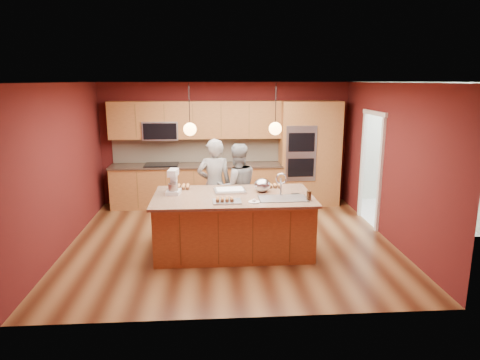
{
  "coord_description": "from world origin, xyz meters",
  "views": [
    {
      "loc": [
        -0.32,
        -7.03,
        2.73
      ],
      "look_at": [
        0.15,
        -0.1,
        1.11
      ],
      "focal_mm": 32.0,
      "sensor_mm": 36.0,
      "label": 1
    }
  ],
  "objects": [
    {
      "name": "person_left",
      "position": [
        -0.27,
        0.54,
        0.86
      ],
      "size": [
        0.66,
        0.46,
        1.72
      ],
      "primitive_type": "imported",
      "rotation": [
        0.0,
        0.0,
        3.22
      ],
      "color": "black",
      "rests_on": "floor"
    },
    {
      "name": "island",
      "position": [
        0.03,
        -0.43,
        0.48
      ],
      "size": [
        2.54,
        1.42,
        1.32
      ],
      "color": "brown",
      "rests_on": "floor"
    },
    {
      "name": "cooling_rack",
      "position": [
        -0.1,
        -0.81,
        0.95
      ],
      "size": [
        0.43,
        0.31,
        0.02
      ],
      "primitive_type": "cube",
      "rotation": [
        0.0,
        0.0,
        0.02
      ],
      "color": "#9EA0A5",
      "rests_on": "island"
    },
    {
      "name": "pendant_right",
      "position": [
        0.68,
        -0.42,
        2.0
      ],
      "size": [
        0.2,
        0.2,
        0.8
      ],
      "color": "black",
      "rests_on": "ceiling"
    },
    {
      "name": "wall_left",
      "position": [
        -2.75,
        0.0,
        1.35
      ],
      "size": [
        0.0,
        5.0,
        5.0
      ],
      "primitive_type": "plane",
      "rotation": [
        1.57,
        0.0,
        1.57
      ],
      "color": "#4E1414",
      "rests_on": "ground"
    },
    {
      "name": "wall_front",
      "position": [
        0.0,
        -2.5,
        1.35
      ],
      "size": [
        5.5,
        0.0,
        5.5
      ],
      "primitive_type": "plane",
      "rotation": [
        -1.57,
        0.0,
        0.0
      ],
      "color": "#4E1414",
      "rests_on": "ground"
    },
    {
      "name": "mixing_bowl",
      "position": [
        0.51,
        -0.23,
        1.05
      ],
      "size": [
        0.27,
        0.27,
        0.23
      ],
      "primitive_type": "ellipsoid",
      "color": "#B0B4B8",
      "rests_on": "island"
    },
    {
      "name": "plate",
      "position": [
        0.31,
        -0.86,
        0.94
      ],
      "size": [
        0.18,
        0.18,
        0.01
      ],
      "primitive_type": "cylinder",
      "color": "silver",
      "rests_on": "island"
    },
    {
      "name": "cupcakes_left",
      "position": [
        -0.81,
        0.06,
        0.97
      ],
      "size": [
        0.23,
        0.23,
        0.07
      ],
      "primitive_type": null,
      "color": "#D18A48",
      "rests_on": "island"
    },
    {
      "name": "stand_mixer",
      "position": [
        -0.94,
        -0.25,
        1.11
      ],
      "size": [
        0.24,
        0.32,
        0.4
      ],
      "rotation": [
        0.0,
        0.0,
        -0.13
      ],
      "color": "silver",
      "rests_on": "island"
    },
    {
      "name": "cupcakes_rack",
      "position": [
        -0.13,
        -0.84,
        0.99
      ],
      "size": [
        0.29,
        0.14,
        0.06
      ],
      "primitive_type": null,
      "color": "#D18A48",
      "rests_on": "island"
    },
    {
      "name": "wall_back",
      "position": [
        0.0,
        2.5,
        1.35
      ],
      "size": [
        5.5,
        0.0,
        5.5
      ],
      "primitive_type": "plane",
      "rotation": [
        1.57,
        0.0,
        0.0
      ],
      "color": "#4E1414",
      "rests_on": "ground"
    },
    {
      "name": "wall_right",
      "position": [
        2.75,
        0.0,
        1.35
      ],
      "size": [
        0.0,
        5.0,
        5.0
      ],
      "primitive_type": "plane",
      "rotation": [
        1.57,
        0.0,
        -1.57
      ],
      "color": "#4E1414",
      "rests_on": "ground"
    },
    {
      "name": "dryer",
      "position": [
        4.17,
        1.47,
        0.45
      ],
      "size": [
        0.62,
        0.63,
        0.9
      ],
      "primitive_type": "cube",
      "rotation": [
        0.0,
        0.0,
        -0.12
      ],
      "color": "silver",
      "rests_on": "floor"
    },
    {
      "name": "phone",
      "position": [
        1.03,
        -0.43,
        0.94
      ],
      "size": [
        0.14,
        0.09,
        0.01
      ],
      "primitive_type": "cube",
      "rotation": [
        0.0,
        0.0,
        0.21
      ],
      "color": "black",
      "rests_on": "island"
    },
    {
      "name": "cabinet_run",
      "position": [
        -0.68,
        2.25,
        0.98
      ],
      "size": [
        3.74,
        0.64,
        2.3
      ],
      "color": "brown",
      "rests_on": "floor"
    },
    {
      "name": "tumbler",
      "position": [
        1.16,
        -0.78,
        1.01
      ],
      "size": [
        0.07,
        0.07,
        0.14
      ],
      "primitive_type": "cylinder",
      "color": "#332112",
      "rests_on": "island"
    },
    {
      "name": "laundry_room",
      "position": [
        4.35,
        1.2,
        1.95
      ],
      "size": [
        2.6,
        2.7,
        2.7
      ],
      "color": "silver",
      "rests_on": "ground"
    },
    {
      "name": "floor",
      "position": [
        0.0,
        0.0,
        0.0
      ],
      "size": [
        5.5,
        5.5,
        0.0
      ],
      "primitive_type": "plane",
      "color": "#442110",
      "rests_on": "ground"
    },
    {
      "name": "person_right",
      "position": [
        0.14,
        0.54,
        0.81
      ],
      "size": [
        0.91,
        0.77,
        1.63
      ],
      "primitive_type": "imported",
      "rotation": [
        0.0,
        0.0,
        3.36
      ],
      "color": "slate",
      "rests_on": "floor"
    },
    {
      "name": "ceiling",
      "position": [
        0.0,
        0.0,
        2.7
      ],
      "size": [
        5.5,
        5.5,
        0.0
      ],
      "primitive_type": "plane",
      "rotation": [
        3.14,
        0.0,
        0.0
      ],
      "color": "white",
      "rests_on": "ground"
    },
    {
      "name": "washer",
      "position": [
        4.22,
        0.85,
        0.54
      ],
      "size": [
        0.84,
        0.85,
        1.08
      ],
      "primitive_type": "cube",
      "rotation": [
        0.0,
        0.0,
        0.29
      ],
      "color": "silver",
      "rests_on": "floor"
    },
    {
      "name": "doorway_trim",
      "position": [
        2.73,
        0.8,
        1.05
      ],
      "size": [
        0.08,
        1.11,
        2.2
      ],
      "primitive_type": null,
      "color": "silver",
      "rests_on": "wall_right"
    },
    {
      "name": "pendant_left",
      "position": [
        -0.64,
        -0.42,
        2.0
      ],
      "size": [
        0.2,
        0.2,
        0.8
      ],
      "color": "black",
      "rests_on": "ceiling"
    },
    {
      "name": "oven_column",
      "position": [
        1.85,
        2.19,
        1.15
      ],
      "size": [
        1.3,
        0.62,
        2.3
      ],
      "color": "brown",
      "rests_on": "floor"
    },
    {
      "name": "cupcakes_right",
      "position": [
        0.72,
        0.02,
        0.97
      ],
      "size": [
        0.3,
        0.15,
        0.07
      ],
      "primitive_type": null,
      "color": "#D18A48",
      "rests_on": "island"
    },
    {
      "name": "sheet_cake",
      "position": [
        -0.02,
        -0.19,
        0.96
      ],
      "size": [
        0.54,
        0.42,
        0.05
      ],
      "rotation": [
        0.0,
        0.0,
        0.09
      ],
      "color": "silver",
      "rests_on": "island"
    }
  ]
}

